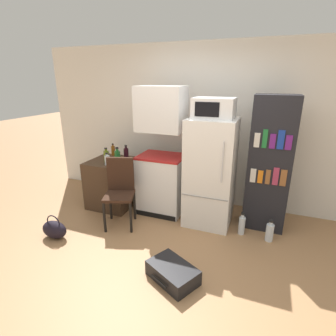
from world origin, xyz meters
name	(u,v)px	position (x,y,z in m)	size (l,w,h in m)	color
ground_plane	(163,272)	(0.00, 0.00, 0.00)	(24.00, 24.00, 0.00)	#A3754C
wall_back	(221,128)	(0.20, 2.00, 1.29)	(6.40, 0.10, 2.58)	white
side_table	(113,183)	(-1.41, 1.25, 0.39)	(0.68, 0.71, 0.78)	#422D1E
kitchen_hutch	(162,158)	(-0.56, 1.33, 0.89)	(0.70, 0.55, 1.94)	white
refrigerator	(210,173)	(0.21, 1.28, 0.77)	(0.66, 0.67, 1.54)	white
microwave	(214,108)	(0.21, 1.28, 1.67)	(0.53, 0.41, 0.27)	silver
bookshelf	(269,165)	(0.97, 1.42, 0.92)	(0.55, 0.37, 1.85)	black
bottle_olive_oil	(106,156)	(-1.41, 1.12, 0.88)	(0.08, 0.08, 0.24)	#566619
bottle_wine_dark	(126,154)	(-1.20, 1.38, 0.88)	(0.08, 0.08, 0.24)	black
bottle_clear_short	(107,160)	(-1.34, 1.04, 0.86)	(0.08, 0.08, 0.19)	silver
bottle_amber_beer	(113,150)	(-1.55, 1.53, 0.86)	(0.06, 0.06, 0.20)	brown
bottle_green_tall	(118,158)	(-1.17, 1.06, 0.90)	(0.09, 0.09, 0.29)	#1E6028
bowl	(110,159)	(-1.43, 1.25, 0.80)	(0.12, 0.12, 0.03)	silver
chair	(120,186)	(-0.98, 0.78, 0.57)	(0.51, 0.51, 0.98)	black
suitcase_large_flat	(173,273)	(0.13, -0.07, 0.08)	(0.62, 0.54, 0.17)	black
handbag	(54,229)	(-1.61, 0.10, 0.12)	(0.36, 0.20, 0.33)	black
water_bottle_front	(270,232)	(1.08, 1.05, 0.13)	(0.10, 0.10, 0.30)	silver
water_bottle_middle	(242,225)	(0.72, 1.09, 0.14)	(0.09, 0.09, 0.32)	silver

